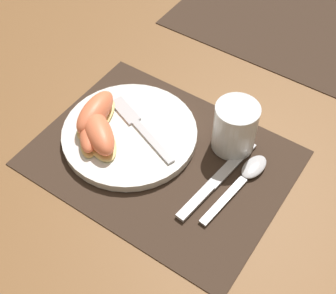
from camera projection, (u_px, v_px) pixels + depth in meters
name	position (u px, v px, depth m)	size (l,w,h in m)	color
ground_plane	(161.00, 158.00, 0.85)	(3.00, 3.00, 0.00)	brown
placemat	(161.00, 158.00, 0.84)	(0.45, 0.34, 0.00)	#38281E
placemat_far	(273.00, 19.00, 1.11)	(0.45, 0.34, 0.00)	#38281E
plate	(130.00, 134.00, 0.87)	(0.25, 0.25, 0.02)	white
juice_glass	(235.00, 129.00, 0.83)	(0.08, 0.08, 0.10)	silver
knife	(216.00, 181.00, 0.81)	(0.04, 0.21, 0.01)	#BCBCC1
spoon	(246.00, 176.00, 0.81)	(0.04, 0.18, 0.01)	#BCBCC1
fork	(138.00, 124.00, 0.87)	(0.18, 0.09, 0.00)	#BCBCC1
citrus_wedge_0	(95.00, 113.00, 0.86)	(0.07, 0.12, 0.04)	#F4DB84
citrus_wedge_1	(93.00, 125.00, 0.85)	(0.11, 0.14, 0.03)	#F4DB84
citrus_wedge_2	(99.00, 133.00, 0.83)	(0.13, 0.11, 0.04)	#F4DB84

